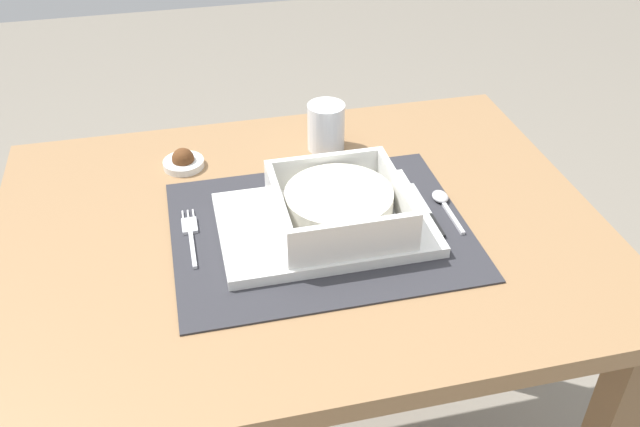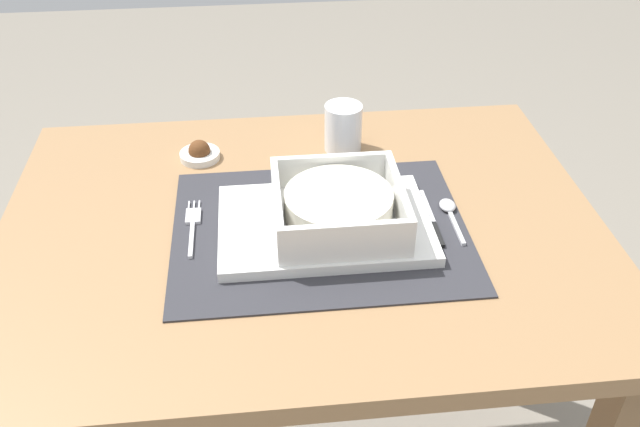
{
  "view_description": "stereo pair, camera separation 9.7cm",
  "coord_description": "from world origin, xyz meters",
  "px_view_note": "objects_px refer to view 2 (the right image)",
  "views": [
    {
      "loc": [
        -0.15,
        -0.79,
        1.3
      ],
      "look_at": [
        0.02,
        -0.02,
        0.73
      ],
      "focal_mm": 38.47,
      "sensor_mm": 36.0,
      "label": 1
    },
    {
      "loc": [
        -0.06,
        -0.81,
        1.3
      ],
      "look_at": [
        0.02,
        -0.02,
        0.73
      ],
      "focal_mm": 38.47,
      "sensor_mm": 36.0,
      "label": 2
    }
  ],
  "objects_px": {
    "drinking_glass": "(343,130)",
    "condiment_saucer": "(200,153)",
    "porridge_bowl": "(338,207)",
    "dining_table": "(303,279)",
    "butter_knife": "(431,221)",
    "spoon": "(449,210)",
    "fork": "(193,223)"
  },
  "relations": [
    {
      "from": "drinking_glass",
      "to": "condiment_saucer",
      "type": "distance_m",
      "value": 0.24
    },
    {
      "from": "porridge_bowl",
      "to": "condiment_saucer",
      "type": "distance_m",
      "value": 0.31
    },
    {
      "from": "porridge_bowl",
      "to": "dining_table",
      "type": "bearing_deg",
      "value": 148.5
    },
    {
      "from": "drinking_glass",
      "to": "condiment_saucer",
      "type": "bearing_deg",
      "value": -178.26
    },
    {
      "from": "butter_knife",
      "to": "drinking_glass",
      "type": "xyz_separation_m",
      "value": [
        -0.1,
        0.23,
        0.03
      ]
    },
    {
      "from": "drinking_glass",
      "to": "spoon",
      "type": "bearing_deg",
      "value": -57.42
    },
    {
      "from": "spoon",
      "to": "drinking_glass",
      "type": "distance_m",
      "value": 0.25
    },
    {
      "from": "porridge_bowl",
      "to": "fork",
      "type": "height_order",
      "value": "porridge_bowl"
    },
    {
      "from": "fork",
      "to": "spoon",
      "type": "xyz_separation_m",
      "value": [
        0.38,
        -0.01,
        0.0
      ]
    },
    {
      "from": "dining_table",
      "to": "fork",
      "type": "distance_m",
      "value": 0.2
    },
    {
      "from": "spoon",
      "to": "butter_knife",
      "type": "relative_size",
      "value": 0.77
    },
    {
      "from": "porridge_bowl",
      "to": "drinking_glass",
      "type": "relative_size",
      "value": 2.22
    },
    {
      "from": "dining_table",
      "to": "condiment_saucer",
      "type": "height_order",
      "value": "condiment_saucer"
    },
    {
      "from": "butter_knife",
      "to": "fork",
      "type": "bearing_deg",
      "value": 172.53
    },
    {
      "from": "dining_table",
      "to": "spoon",
      "type": "distance_m",
      "value": 0.25
    },
    {
      "from": "condiment_saucer",
      "to": "spoon",
      "type": "bearing_deg",
      "value": -28.02
    },
    {
      "from": "dining_table",
      "to": "porridge_bowl",
      "type": "height_order",
      "value": "porridge_bowl"
    },
    {
      "from": "porridge_bowl",
      "to": "butter_knife",
      "type": "bearing_deg",
      "value": 2.1
    },
    {
      "from": "condiment_saucer",
      "to": "dining_table",
      "type": "bearing_deg",
      "value": -51.75
    },
    {
      "from": "dining_table",
      "to": "butter_knife",
      "type": "bearing_deg",
      "value": -7.77
    },
    {
      "from": "dining_table",
      "to": "condiment_saucer",
      "type": "xyz_separation_m",
      "value": [
        -0.16,
        0.2,
        0.12
      ]
    },
    {
      "from": "porridge_bowl",
      "to": "drinking_glass",
      "type": "height_order",
      "value": "drinking_glass"
    },
    {
      "from": "porridge_bowl",
      "to": "butter_knife",
      "type": "distance_m",
      "value": 0.14
    },
    {
      "from": "porridge_bowl",
      "to": "drinking_glass",
      "type": "xyz_separation_m",
      "value": [
        0.04,
        0.23,
        -0.01
      ]
    },
    {
      "from": "fork",
      "to": "condiment_saucer",
      "type": "height_order",
      "value": "condiment_saucer"
    },
    {
      "from": "fork",
      "to": "condiment_saucer",
      "type": "bearing_deg",
      "value": 87.5
    },
    {
      "from": "drinking_glass",
      "to": "butter_knife",
      "type": "bearing_deg",
      "value": -66.68
    },
    {
      "from": "dining_table",
      "to": "drinking_glass",
      "type": "xyz_separation_m",
      "value": [
        0.09,
        0.2,
        0.15
      ]
    },
    {
      "from": "butter_knife",
      "to": "condiment_saucer",
      "type": "relative_size",
      "value": 2.08
    },
    {
      "from": "fork",
      "to": "spoon",
      "type": "distance_m",
      "value": 0.38
    },
    {
      "from": "dining_table",
      "to": "condiment_saucer",
      "type": "bearing_deg",
      "value": 128.25
    },
    {
      "from": "dining_table",
      "to": "porridge_bowl",
      "type": "relative_size",
      "value": 4.9
    }
  ]
}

